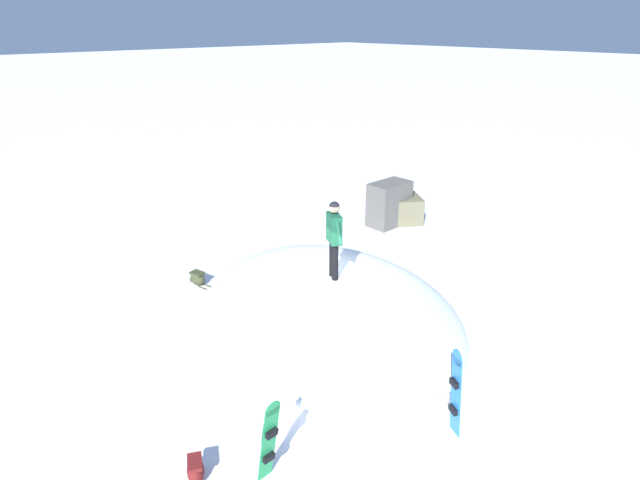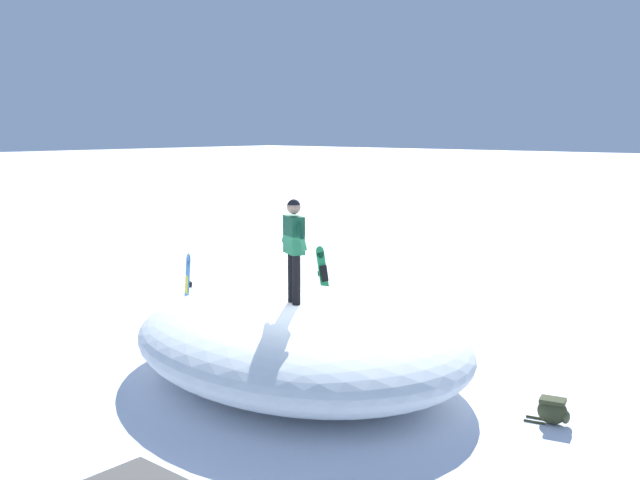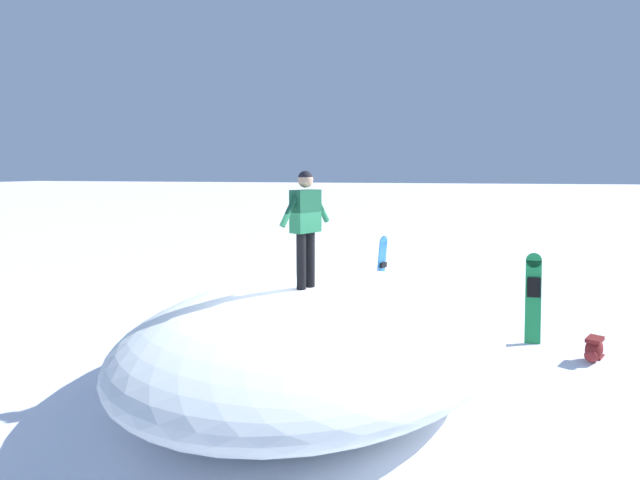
# 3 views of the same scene
# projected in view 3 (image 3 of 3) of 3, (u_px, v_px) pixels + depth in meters

# --- Properties ---
(ground) EXTENTS (240.00, 240.00, 0.00)m
(ground) POSITION_uv_depth(u_px,v_px,m) (297.00, 382.00, 7.20)
(ground) COLOR white
(snow_mound) EXTENTS (6.95, 8.01, 1.36)m
(snow_mound) POSITION_uv_depth(u_px,v_px,m) (323.00, 330.00, 7.44)
(snow_mound) COLOR white
(snow_mound) RESTS_ON ground
(snowboarder_standing) EXTENTS (0.54, 0.96, 1.74)m
(snowboarder_standing) POSITION_uv_depth(u_px,v_px,m) (306.00, 218.00, 7.12)
(snowboarder_standing) COLOR black
(snowboarder_standing) RESTS_ON snow_mound
(snowboard_primary_upright) EXTENTS (0.26, 0.33, 1.70)m
(snowboard_primary_upright) POSITION_uv_depth(u_px,v_px,m) (381.00, 273.00, 10.70)
(snowboard_primary_upright) COLOR #2672BF
(snowboard_primary_upright) RESTS_ON ground
(snowboard_secondary_upright) EXTENTS (0.29, 0.33, 1.62)m
(snowboard_secondary_upright) POSITION_uv_depth(u_px,v_px,m) (533.00, 296.00, 8.83)
(snowboard_secondary_upright) COLOR #1E8C47
(snowboard_secondary_upright) RESTS_ON ground
(backpack_far) EXTENTS (0.47, 0.64, 0.41)m
(backpack_far) POSITION_uv_depth(u_px,v_px,m) (594.00, 349.00, 7.95)
(backpack_far) COLOR maroon
(backpack_far) RESTS_ON ground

